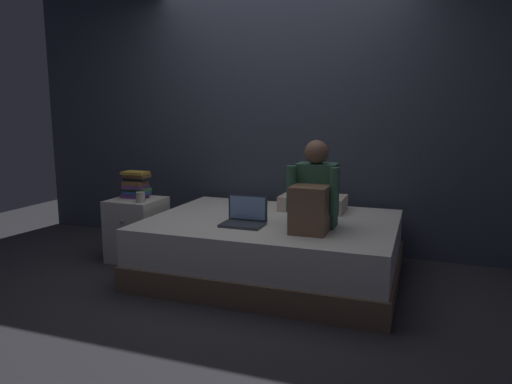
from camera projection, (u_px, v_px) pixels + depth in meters
name	position (u px, v px, depth m)	size (l,w,h in m)	color
ground_plane	(236.00, 285.00, 3.66)	(8.00, 8.00, 0.00)	#2D2D33
wall_back	(282.00, 111.00, 4.54)	(5.60, 0.10, 2.70)	#383D4C
bed	(272.00, 248.00, 3.83)	(2.00, 1.50, 0.48)	#7A6047
nightstand	(137.00, 229.00, 4.26)	(0.44, 0.46, 0.56)	beige
person_sitting	(314.00, 196.00, 3.43)	(0.39, 0.44, 0.66)	#38664C
laptop	(245.00, 218.00, 3.58)	(0.32, 0.23, 0.22)	#333842
pillow	(313.00, 203.00, 4.12)	(0.56, 0.36, 0.13)	beige
book_stack	(136.00, 184.00, 4.25)	(0.25, 0.17, 0.25)	#703D84
mug	(141.00, 197.00, 4.05)	(0.08, 0.08, 0.09)	#BCB2A3
clothes_pile	(242.00, 204.00, 4.15)	(0.20, 0.17, 0.11)	#8E3D47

